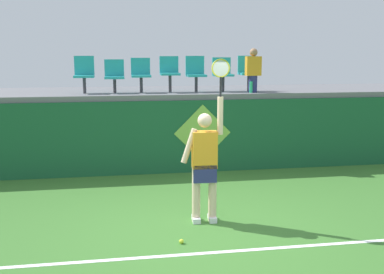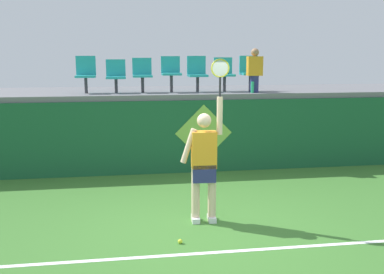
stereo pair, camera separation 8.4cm
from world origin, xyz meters
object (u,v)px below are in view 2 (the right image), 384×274
at_px(water_bottle, 252,87).
at_px(stadium_chair_6, 250,71).
at_px(tennis_ball, 180,241).
at_px(spectator_0, 255,70).
at_px(stadium_chair_4, 197,72).
at_px(stadium_chair_3, 171,71).
at_px(tennis_player, 204,162).
at_px(stadium_chair_2, 142,73).
at_px(stadium_chair_1, 116,75).
at_px(stadium_chair_0, 86,73).
at_px(stadium_chair_5, 224,72).

bearing_deg(water_bottle, stadium_chair_6, 81.93).
bearing_deg(tennis_ball, spectator_0, 61.55).
bearing_deg(stadium_chair_4, tennis_ball, -102.17).
xyz_separation_m(tennis_ball, stadium_chair_3, (0.37, 4.56, 2.18)).
bearing_deg(tennis_player, spectator_0, 62.23).
relative_size(water_bottle, stadium_chair_6, 0.31).
bearing_deg(tennis_ball, stadium_chair_2, 93.63).
relative_size(tennis_player, stadium_chair_1, 3.40).
distance_m(stadium_chair_0, stadium_chair_1, 0.67).
relative_size(stadium_chair_0, stadium_chair_2, 1.06).
height_order(stadium_chair_2, stadium_chair_4, stadium_chair_4).
bearing_deg(tennis_player, stadium_chair_5, 73.12).
bearing_deg(stadium_chair_3, stadium_chair_1, 179.94).
xyz_separation_m(water_bottle, stadium_chair_4, (-1.19, 0.53, 0.33)).
bearing_deg(tennis_ball, water_bottle, 61.68).
xyz_separation_m(stadium_chair_1, stadium_chair_6, (3.14, 0.00, 0.06)).
xyz_separation_m(stadium_chair_6, spectator_0, (0.00, -0.41, 0.04)).
distance_m(stadium_chair_3, stadium_chair_6, 1.88).
relative_size(stadium_chair_3, stadium_chair_5, 1.04).
height_order(stadium_chair_3, stadium_chair_6, stadium_chair_6).
relative_size(stadium_chair_1, stadium_chair_6, 0.90).
bearing_deg(stadium_chair_5, stadium_chair_0, 179.91).
bearing_deg(tennis_ball, stadium_chair_0, 108.82).
height_order(tennis_player, stadium_chair_2, tennis_player).
bearing_deg(stadium_chair_3, stadium_chair_0, 179.82).
distance_m(tennis_ball, stadium_chair_3, 5.07).
relative_size(stadium_chair_1, stadium_chair_2, 0.96).
bearing_deg(spectator_0, stadium_chair_2, 170.76).
height_order(stadium_chair_1, stadium_chair_6, stadium_chair_6).
xyz_separation_m(tennis_ball, stadium_chair_1, (-0.89, 4.56, 2.11)).
xyz_separation_m(stadium_chair_3, spectator_0, (1.88, -0.41, 0.04)).
bearing_deg(tennis_ball, stadium_chair_1, 101.02).
distance_m(stadium_chair_2, stadium_chair_5, 1.91).
bearing_deg(stadium_chair_5, tennis_ball, -109.61).
xyz_separation_m(tennis_player, stadium_chair_4, (0.50, 3.77, 1.22)).
height_order(stadium_chair_3, stadium_chair_4, stadium_chair_4).
bearing_deg(stadium_chair_6, stadium_chair_2, -179.98).
relative_size(stadium_chair_0, stadium_chair_5, 1.05).
distance_m(stadium_chair_1, stadium_chair_2, 0.60).
relative_size(stadium_chair_1, stadium_chair_5, 0.95).
height_order(water_bottle, stadium_chair_0, stadium_chair_0).
bearing_deg(stadium_chair_2, stadium_chair_0, 179.78).
bearing_deg(water_bottle, stadium_chair_2, 167.87).
bearing_deg(stadium_chair_4, water_bottle, -24.19).
relative_size(tennis_player, stadium_chair_0, 3.07).
distance_m(tennis_player, stadium_chair_1, 4.17).
relative_size(stadium_chair_2, spectator_0, 0.79).
distance_m(tennis_player, stadium_chair_3, 3.96).
xyz_separation_m(water_bottle, stadium_chair_3, (-1.80, 0.53, 0.35)).
height_order(stadium_chair_0, stadium_chair_3, stadium_chair_0).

